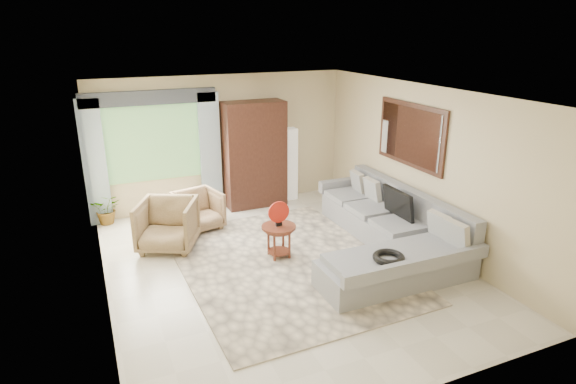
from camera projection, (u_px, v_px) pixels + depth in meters
name	position (u px, v px, depth m)	size (l,w,h in m)	color
ground	(282.00, 266.00, 7.31)	(6.00, 6.00, 0.00)	silver
area_rug	(284.00, 263.00, 7.38)	(3.00, 4.00, 0.02)	beige
sectional_sofa	(388.00, 234.00, 7.73)	(2.30, 3.46, 0.90)	gray
tv_screen	(398.00, 204.00, 7.83)	(0.06, 0.74, 0.48)	black
garden_hose	(389.00, 257.00, 6.39)	(0.43, 0.43, 0.09)	black
coffee_table	(279.00, 241.00, 7.50)	(0.54, 0.54, 0.54)	#512215
red_disc	(279.00, 212.00, 7.34)	(0.34, 0.34, 0.03)	red
armchair_left	(167.00, 225.00, 7.78)	(0.87, 0.90, 0.82)	#957951
armchair_right	(198.00, 210.00, 8.57)	(0.74, 0.76, 0.69)	#A08357
potted_plant	(107.00, 209.00, 8.82)	(0.52, 0.45, 0.58)	#999999
armoire	(254.00, 154.00, 9.53)	(1.20, 0.55, 2.10)	black
floor_lamp	(290.00, 164.00, 9.98)	(0.24, 0.24, 1.50)	silver
window	(153.00, 143.00, 8.92)	(1.80, 0.04, 1.40)	#669E59
curtain_left	(95.00, 163.00, 8.53)	(0.40, 0.08, 2.30)	#9EB7CC
curtain_right	(210.00, 152.00, 9.32)	(0.40, 0.08, 2.30)	#9EB7CC
valance	(149.00, 98.00, 8.58)	(2.40, 0.12, 0.26)	#1E232D
wall_mirror	(410.00, 135.00, 7.97)	(0.05, 1.70, 1.05)	black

